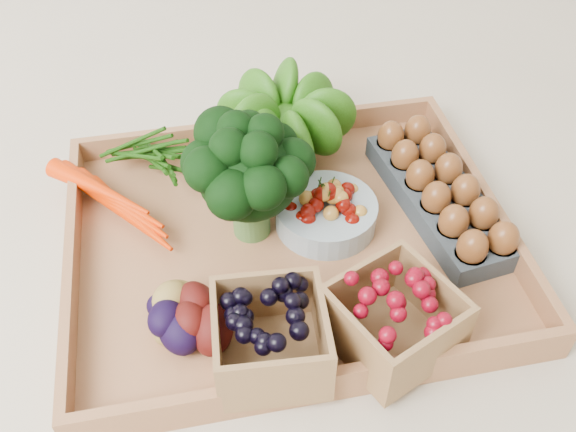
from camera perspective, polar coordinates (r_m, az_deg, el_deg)
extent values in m
plane|color=beige|center=(0.84, 0.00, -2.89)|extent=(4.00, 4.00, 0.00)
cube|color=#AB7147|center=(0.84, 0.00, -2.54)|extent=(0.55, 0.45, 0.01)
sphere|color=#224D0C|center=(0.92, -0.30, 8.84)|extent=(0.13, 0.13, 0.13)
cylinder|color=#8C9EA5|center=(0.84, 3.40, 0.20)|extent=(0.13, 0.13, 0.04)
cube|color=#343C43|center=(0.89, 13.27, 1.53)|extent=(0.13, 0.28, 0.03)
cube|color=black|center=(0.69, -1.58, -10.75)|extent=(0.13, 0.13, 0.08)
cube|color=maroon|center=(0.71, 9.37, -9.09)|extent=(0.16, 0.16, 0.08)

